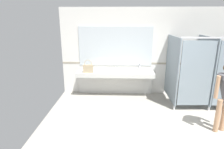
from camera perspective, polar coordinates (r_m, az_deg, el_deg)
wall_back at (r=6.59m, az=16.08°, el=6.46°), size 6.99×0.12×2.84m
wall_back_tile_band at (r=6.60m, az=15.96°, el=3.19°), size 6.99×0.01×0.06m
vanity_counter at (r=6.33m, az=0.96°, el=-0.87°), size 2.51×0.55×0.94m
mirror_panel at (r=6.30m, az=1.04°, el=8.46°), size 2.41×0.02×1.27m
bathroom_stalls at (r=6.11m, az=26.70°, el=1.22°), size 1.99×1.33×2.04m
handbag at (r=6.09m, az=-7.16°, el=1.90°), size 0.31×0.11×0.42m
soap_dispenser at (r=6.35m, az=8.20°, el=1.98°), size 0.07×0.07×0.21m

